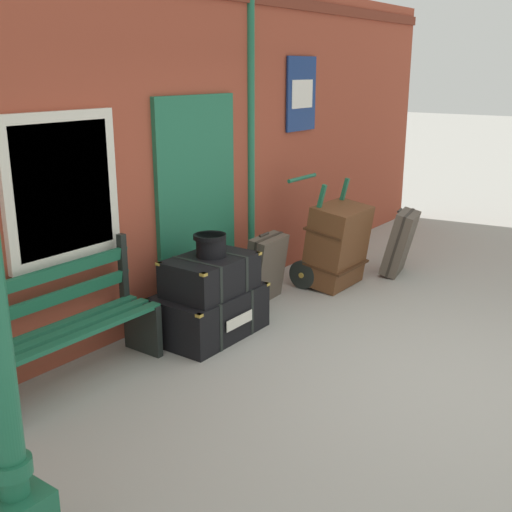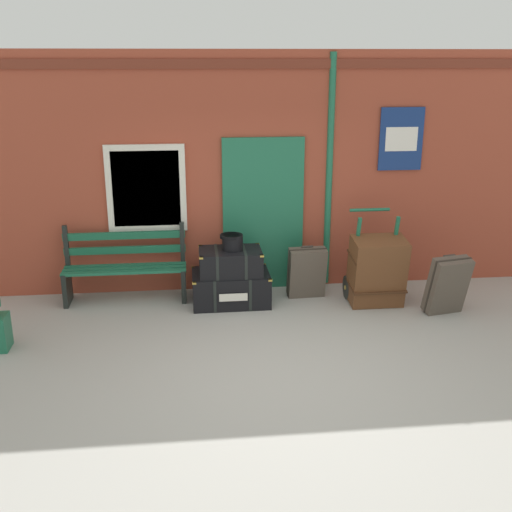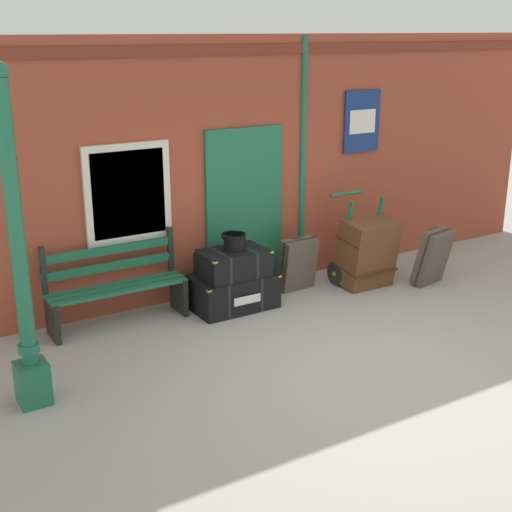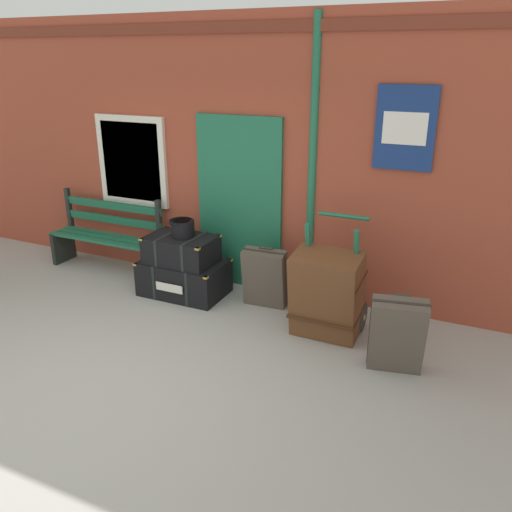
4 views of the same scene
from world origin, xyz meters
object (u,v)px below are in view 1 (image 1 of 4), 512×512
Objects in this scene: porters_trolley at (323,259)px; steamer_trunk_middle at (210,274)px; platform_bench at (62,330)px; round_hatbox at (211,244)px; suitcase_charcoal at (400,243)px; suitcase_brown at (265,268)px; steamer_trunk_base at (209,313)px; large_brown_trunk at (337,245)px.

steamer_trunk_middle is at bearing 178.27° from porters_trolley.
platform_bench is 1.49m from round_hatbox.
steamer_trunk_middle is 1.04× the size of suitcase_charcoal.
steamer_trunk_middle is at bearing -172.68° from suitcase_brown.
round_hatbox reaches higher than suitcase_brown.
suitcase_brown is at bearing 5.86° from steamer_trunk_base.
steamer_trunk_middle is 0.28m from round_hatbox.
round_hatbox is at bearing -29.06° from steamer_trunk_base.
porters_trolley is (1.88, -0.06, -0.31)m from steamer_trunk_middle.
steamer_trunk_base is at bearing 172.10° from large_brown_trunk.
suitcase_charcoal is (0.79, -0.58, 0.11)m from porters_trolley.
steamer_trunk_middle is 2.75m from suitcase_charcoal.
suitcase_charcoal is (2.67, -0.66, 0.17)m from steamer_trunk_base.
suitcase_charcoal is at bearing -13.04° from platform_bench.
suitcase_charcoal is 1.08× the size of suitcase_brown.
platform_bench reaches higher than steamer_trunk_base.
round_hatbox is at bearing 172.43° from large_brown_trunk.
suitcase_brown reaches higher than steamer_trunk_base.
round_hatbox is 1.95m from porters_trolley.
large_brown_trunk is at bearing -23.31° from suitcase_brown.
steamer_trunk_middle is at bearing -94.83° from steamer_trunk_base.
platform_bench is at bearing 167.55° from steamer_trunk_middle.
round_hatbox is (0.03, 0.01, 0.28)m from steamer_trunk_middle.
suitcase_brown is at bearing 167.46° from porters_trolley.
large_brown_trunk reaches higher than steamer_trunk_base.
platform_bench reaches higher than suitcase_brown.
platform_bench is 1.97× the size of steamer_trunk_middle.
round_hatbox reaches higher than steamer_trunk_base.
steamer_trunk_base is 1.09× the size of large_brown_trunk.
platform_bench is at bearing 173.69° from porters_trolley.
steamer_trunk_base is 1.04m from suitcase_brown.
suitcase_charcoal is 1.81m from suitcase_brown.
platform_bench is 2.06× the size of suitcase_charcoal.
large_brown_trunk is 1.29× the size of suitcase_brown.
steamer_trunk_middle is at bearing -12.45° from platform_bench.
platform_bench is at bearing 168.65° from steamer_trunk_base.
platform_bench reaches higher than large_brown_trunk.
platform_bench is 1.42m from steamer_trunk_base.
platform_bench is 2.41m from suitcase_brown.
porters_trolley is at bearing -2.14° from round_hatbox.
steamer_trunk_base is 1.41× the size of suitcase_brown.
suitcase_charcoal is at bearing -13.74° from round_hatbox.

